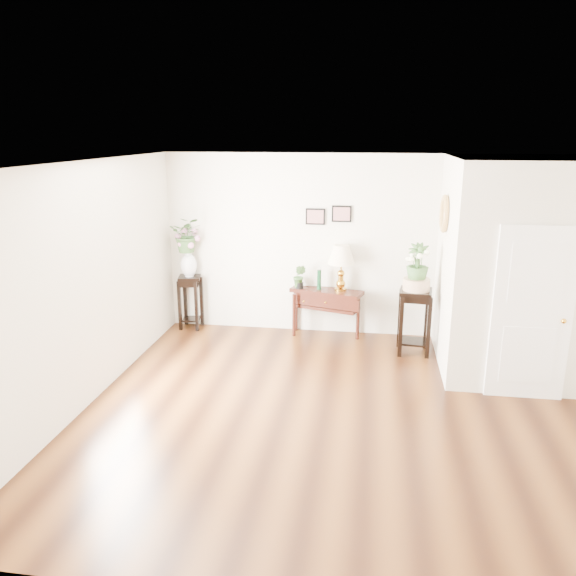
% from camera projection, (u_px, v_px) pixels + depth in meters
% --- Properties ---
extents(floor, '(6.00, 5.50, 0.02)m').
position_uv_depth(floor, '(345.00, 415.00, 6.38)').
color(floor, '#542D11').
rests_on(floor, ground).
extents(ceiling, '(6.00, 5.50, 0.02)m').
position_uv_depth(ceiling, '(353.00, 163.00, 5.63)').
color(ceiling, white).
rests_on(ceiling, ground).
extents(wall_back, '(6.00, 0.02, 2.80)m').
position_uv_depth(wall_back, '(357.00, 246.00, 8.62)').
color(wall_back, beige).
rests_on(wall_back, ground).
extents(wall_front, '(6.00, 0.02, 2.80)m').
position_uv_depth(wall_front, '(326.00, 425.00, 3.39)').
color(wall_front, beige).
rests_on(wall_front, ground).
extents(wall_left, '(0.02, 5.50, 2.80)m').
position_uv_depth(wall_left, '(87.00, 286.00, 6.44)').
color(wall_left, beige).
rests_on(wall_left, ground).
extents(partition, '(1.80, 1.95, 2.80)m').
position_uv_depth(partition, '(515.00, 266.00, 7.39)').
color(partition, beige).
rests_on(partition, floor).
extents(door, '(0.90, 0.05, 2.10)m').
position_uv_depth(door, '(532.00, 315.00, 6.53)').
color(door, white).
rests_on(door, floor).
extents(art_print_left, '(0.30, 0.02, 0.25)m').
position_uv_depth(art_print_left, '(315.00, 217.00, 8.58)').
color(art_print_left, black).
rests_on(art_print_left, wall_back).
extents(art_print_right, '(0.30, 0.02, 0.25)m').
position_uv_depth(art_print_right, '(342.00, 214.00, 8.51)').
color(art_print_right, black).
rests_on(art_print_right, wall_back).
extents(wall_ornament, '(0.07, 0.51, 0.51)m').
position_uv_depth(wall_ornament, '(444.00, 214.00, 7.47)').
color(wall_ornament, '#A88B49').
rests_on(wall_ornament, partition).
extents(console_table, '(1.17, 0.67, 0.74)m').
position_uv_depth(console_table, '(326.00, 312.00, 8.79)').
color(console_table, black).
rests_on(console_table, floor).
extents(table_lamp, '(0.44, 0.44, 0.72)m').
position_uv_depth(table_lamp, '(341.00, 268.00, 8.57)').
color(table_lamp, '#B17D1D').
rests_on(table_lamp, console_table).
extents(green_vase, '(0.08, 0.08, 0.31)m').
position_uv_depth(green_vase, '(319.00, 279.00, 8.67)').
color(green_vase, '#0D351B').
rests_on(green_vase, console_table).
extents(potted_plant, '(0.23, 0.21, 0.36)m').
position_uv_depth(potted_plant, '(299.00, 277.00, 8.71)').
color(potted_plant, '#345C2A').
rests_on(potted_plant, console_table).
extents(plant_stand_a, '(0.40, 0.40, 0.87)m').
position_uv_depth(plant_stand_a, '(191.00, 302.00, 9.10)').
color(plant_stand_a, black).
rests_on(plant_stand_a, floor).
extents(porcelain_vase, '(0.33, 0.33, 0.44)m').
position_uv_depth(porcelain_vase, '(189.00, 262.00, 8.92)').
color(porcelain_vase, silver).
rests_on(porcelain_vase, plant_stand_a).
extents(lily_arrangement, '(0.54, 0.48, 0.56)m').
position_uv_depth(lily_arrangement, '(187.00, 234.00, 8.80)').
color(lily_arrangement, '#345C2A').
rests_on(lily_arrangement, porcelain_vase).
extents(plant_stand_b, '(0.49, 0.49, 0.94)m').
position_uv_depth(plant_stand_b, '(414.00, 322.00, 8.06)').
color(plant_stand_b, black).
rests_on(plant_stand_b, floor).
extents(ceramic_bowl, '(0.46, 0.46, 0.17)m').
position_uv_depth(ceramic_bowl, '(416.00, 285.00, 7.91)').
color(ceramic_bowl, tan).
rests_on(ceramic_bowl, plant_stand_b).
extents(narcissus, '(0.33, 0.33, 0.55)m').
position_uv_depth(narcissus, '(418.00, 263.00, 7.83)').
color(narcissus, '#345C2A').
rests_on(narcissus, ceramic_bowl).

